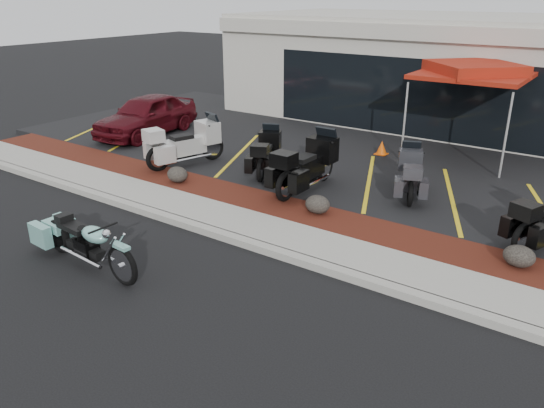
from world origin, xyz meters
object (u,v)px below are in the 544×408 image
Objects in this scene: touring_white at (212,136)px; popup_canopy at (474,72)px; traffic_cone at (382,148)px; parked_car at (146,115)px; hero_cruiser at (122,259)px.

touring_white is 7.79m from popup_canopy.
touring_white is at bearing -162.41° from popup_canopy.
popup_canopy is at bearing 28.66° from traffic_cone.
parked_car is at bearing 93.48° from touring_white.
parked_car is 1.07× the size of popup_canopy.
popup_canopy is at bearing -35.31° from touring_white.
parked_car reaches higher than traffic_cone.
hero_cruiser is at bearing -50.86° from parked_car.
popup_canopy is (9.88, 3.61, 1.84)m from parked_car.
popup_canopy is (2.14, 1.17, 2.33)m from traffic_cone.
traffic_cone is at bearing -170.87° from popup_canopy.
traffic_cone is (3.91, 3.40, -0.50)m from touring_white.
touring_white is 3.96m from parked_car.
parked_car is (-3.84, 0.96, -0.01)m from touring_white.
traffic_cone is 3.37m from popup_canopy.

